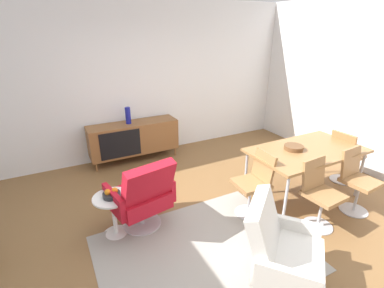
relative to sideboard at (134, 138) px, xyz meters
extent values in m
plane|color=brown|center=(0.18, -2.30, -0.44)|extent=(8.32, 8.32, 0.00)
cube|color=white|center=(0.18, 0.30, 0.96)|extent=(6.80, 0.12, 2.80)
cube|color=brown|center=(0.00, 0.00, 0.00)|extent=(1.60, 0.44, 0.56)
cube|color=black|center=(-0.30, -0.22, 0.00)|extent=(0.70, 0.01, 0.48)
cylinder|color=brown|center=(-0.74, -0.17, -0.36)|extent=(0.03, 0.03, 0.16)
cylinder|color=brown|center=(0.74, -0.17, -0.36)|extent=(0.03, 0.03, 0.16)
cylinder|color=brown|center=(-0.74, 0.17, -0.36)|extent=(0.03, 0.03, 0.16)
cylinder|color=brown|center=(0.74, 0.17, -0.36)|extent=(0.03, 0.03, 0.16)
cylinder|color=navy|center=(-0.07, 0.00, 0.43)|extent=(0.09, 0.09, 0.30)
cube|color=olive|center=(1.80, -2.32, 0.28)|extent=(1.60, 0.90, 0.04)
cylinder|color=#B7B7BC|center=(1.08, -2.71, -0.09)|extent=(0.04, 0.04, 0.70)
cylinder|color=#B7B7BC|center=(2.52, -2.71, -0.09)|extent=(0.04, 0.04, 0.70)
cylinder|color=#B7B7BC|center=(1.08, -1.93, -0.09)|extent=(0.04, 0.04, 0.70)
cylinder|color=#B7B7BC|center=(2.52, -1.93, -0.09)|extent=(0.04, 0.04, 0.70)
cylinder|color=brown|center=(1.63, -2.24, 0.33)|extent=(0.26, 0.26, 0.06)
cube|color=#9E7042|center=(2.75, -2.32, 0.01)|extent=(0.42, 0.42, 0.05)
cube|color=#9E7042|center=(2.57, -2.33, 0.23)|extent=(0.11, 0.38, 0.38)
cylinder|color=#B7B7BC|center=(2.75, -2.32, -0.23)|extent=(0.04, 0.04, 0.42)
cylinder|color=#B7B7BC|center=(2.75, -2.32, -0.43)|extent=(0.36, 0.36, 0.01)
cube|color=#9E7042|center=(0.85, -2.32, 0.01)|extent=(0.42, 0.42, 0.05)
cube|color=#9E7042|center=(1.03, -2.33, 0.23)|extent=(0.11, 0.38, 0.38)
cylinder|color=#B7B7BC|center=(0.85, -2.32, -0.23)|extent=(0.04, 0.04, 0.42)
cylinder|color=#B7B7BC|center=(0.85, -2.32, -0.43)|extent=(0.36, 0.36, 0.01)
cube|color=#9E7042|center=(1.45, -2.94, 0.01)|extent=(0.43, 0.43, 0.05)
cube|color=#9E7042|center=(1.44, -2.76, 0.23)|extent=(0.38, 0.11, 0.38)
cylinder|color=#B7B7BC|center=(1.45, -2.94, -0.23)|extent=(0.04, 0.04, 0.42)
cylinder|color=#B7B7BC|center=(1.45, -2.94, -0.43)|extent=(0.36, 0.36, 0.01)
cube|color=#9E7042|center=(2.15, -2.94, 0.01)|extent=(0.43, 0.43, 0.05)
cube|color=#9E7042|center=(2.14, -2.76, 0.23)|extent=(0.39, 0.12, 0.38)
cylinder|color=#B7B7BC|center=(2.15, -2.94, -0.23)|extent=(0.04, 0.04, 0.42)
cylinder|color=#B7B7BC|center=(2.15, -2.94, -0.43)|extent=(0.36, 0.36, 0.01)
cube|color=red|center=(-0.49, -1.88, -0.06)|extent=(0.69, 0.66, 0.20)
cube|color=red|center=(-0.44, -2.12, 0.25)|extent=(0.64, 0.37, 0.51)
cube|color=red|center=(-0.16, -1.82, 0.02)|extent=(0.15, 0.51, 0.28)
cube|color=red|center=(-0.81, -1.94, 0.02)|extent=(0.15, 0.51, 0.28)
cylinder|color=#B7B7BC|center=(-0.49, -1.88, -0.30)|extent=(0.06, 0.06, 0.28)
cylinder|color=#B7B7BC|center=(-0.49, -1.88, -0.43)|extent=(0.48, 0.48, 0.02)
cube|color=silver|center=(0.37, -3.46, -0.06)|extent=(0.82, 0.81, 0.20)
cube|color=silver|center=(0.22, -3.27, 0.25)|extent=(0.63, 0.59, 0.51)
cube|color=silver|center=(0.12, -3.67, 0.02)|extent=(0.37, 0.42, 0.28)
cube|color=silver|center=(0.63, -3.25, 0.02)|extent=(0.37, 0.42, 0.28)
cylinder|color=#B7B7BC|center=(0.37, -3.46, -0.30)|extent=(0.06, 0.06, 0.28)
cylinder|color=white|center=(-0.82, -1.91, 0.07)|extent=(0.44, 0.44, 0.02)
cylinder|color=white|center=(-0.82, -1.91, -0.19)|extent=(0.05, 0.05, 0.50)
cone|color=white|center=(-0.82, -1.91, -0.43)|extent=(0.32, 0.32, 0.02)
cylinder|color=#262628|center=(-0.82, -1.91, 0.11)|extent=(0.20, 0.20, 0.05)
sphere|color=orange|center=(-0.78, -1.92, 0.15)|extent=(0.07, 0.07, 0.07)
sphere|color=orange|center=(-0.86, -1.91, 0.15)|extent=(0.07, 0.07, 0.07)
cube|color=gray|center=(-0.06, -2.67, -0.44)|extent=(2.20, 1.70, 0.01)
camera|label=1|loc=(-1.27, -4.75, 1.85)|focal=26.25mm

